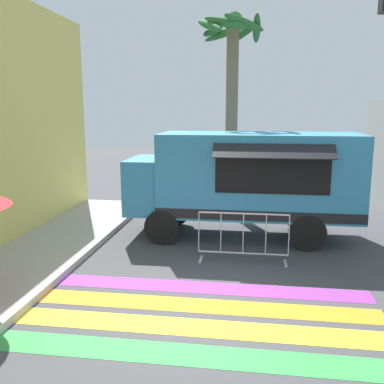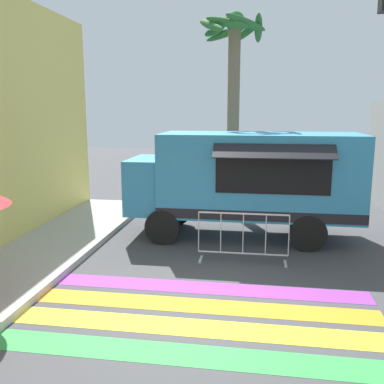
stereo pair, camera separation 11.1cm
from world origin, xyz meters
name	(u,v)px [view 1 (the left image)]	position (x,y,z in m)	size (l,w,h in m)	color
ground_plane	(188,318)	(0.00, 0.00, 0.00)	(60.00, 60.00, 0.00)	#424244
crosswalk_painted	(188,315)	(0.00, 0.08, 0.00)	(6.40, 2.84, 0.01)	green
food_truck	(241,177)	(0.69, 4.67, 1.60)	(5.91, 2.47, 2.74)	#338CBF
barricade_front	(243,238)	(0.82, 2.73, 0.56)	(1.99, 0.44, 1.13)	#B7BABF
palm_tree	(231,77)	(0.26, 7.34, 4.32)	(2.20, 2.24, 6.25)	#7A664C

